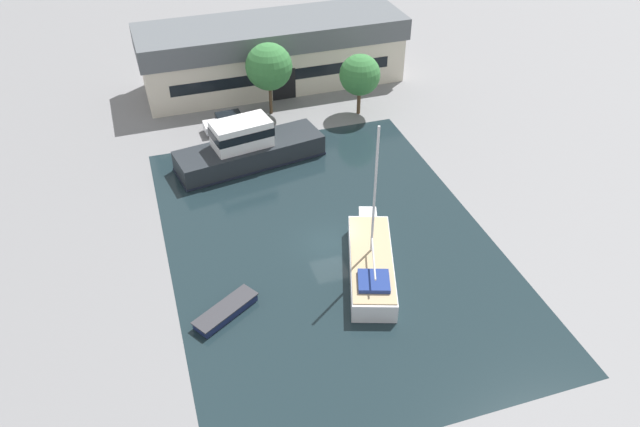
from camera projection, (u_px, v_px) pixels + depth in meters
The scene contains 9 objects.
ground_plane at pixel (330, 244), 44.80m from camera, with size 440.00×440.00×0.00m, color slate.
water_canal at pixel (330, 244), 44.79m from camera, with size 22.68×32.19×0.01m, color #19282D.
warehouse_building at pixel (273, 53), 64.10m from camera, with size 27.22×8.54×6.69m.
quay_tree_near_building at pixel (269, 67), 57.85m from camera, with size 4.40×4.40×7.02m.
quay_tree_by_water at pixel (360, 75), 58.34m from camera, with size 3.87×3.87×5.94m.
parked_car at pixel (228, 122), 57.51m from camera, with size 4.41×1.96×1.69m.
sailboat_moored at pixel (371, 263), 41.97m from camera, with size 5.58×10.46×10.93m.
motor_cruiser at pixel (248, 148), 52.61m from camera, with size 13.11×5.89×4.08m.
small_dinghy at pixel (226, 311), 39.06m from camera, with size 4.55×3.55×0.59m.
Camera 1 is at (-11.14, -32.66, 28.66)m, focal length 35.00 mm.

